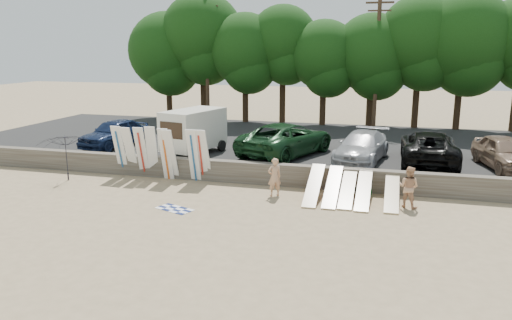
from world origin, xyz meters
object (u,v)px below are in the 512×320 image
at_px(car_3, 429,147).
at_px(car_4, 505,152).
at_px(beachgoer_a, 274,177).
at_px(car_0, 115,133).
at_px(beachgoer_b, 409,187).
at_px(box_trailer, 194,129).
at_px(beach_umbrella, 65,158).
at_px(car_2, 362,147).
at_px(car_1, 286,139).
at_px(cooler, 366,192).

distance_m(car_3, car_4, 3.32).
bearing_deg(car_3, beachgoer_a, 38.82).
relative_size(car_0, beachgoer_b, 2.75).
bearing_deg(beachgoer_a, box_trailer, -71.00).
relative_size(beachgoer_b, beach_umbrella, 0.67).
xyz_separation_m(car_0, car_2, (13.68, -0.09, -0.06)).
bearing_deg(beachgoer_b, car_4, -108.42).
bearing_deg(box_trailer, car_3, 19.57).
bearing_deg(beachgoer_b, car_1, -17.76).
xyz_separation_m(car_0, car_1, (9.80, 0.35, 0.07)).
bearing_deg(cooler, car_0, -170.70).
bearing_deg(box_trailer, beachgoer_a, -23.18).
xyz_separation_m(car_2, car_4, (6.46, 0.16, 0.04)).
relative_size(box_trailer, cooler, 10.45).
xyz_separation_m(box_trailer, car_2, (8.65, 0.50, -0.58)).
bearing_deg(car_4, beachgoer_b, -143.51).
distance_m(beachgoer_b, beach_umbrella, 15.57).
height_order(car_1, car_2, car_1).
bearing_deg(car_4, car_0, 168.14).
xyz_separation_m(car_1, car_4, (10.34, -0.27, -0.09)).
height_order(car_2, beachgoer_b, car_2).
height_order(box_trailer, beach_umbrella, box_trailer).
xyz_separation_m(car_1, cooler, (4.32, -3.97, -1.38)).
bearing_deg(car_4, beachgoer_a, -166.06).
bearing_deg(car_4, box_trailer, 170.46).
distance_m(car_1, car_3, 7.03).
bearing_deg(car_0, cooler, -3.42).
height_order(car_0, car_2, car_0).
bearing_deg(box_trailer, cooler, -3.92).
bearing_deg(cooler, car_3, 79.99).
height_order(car_2, car_3, car_3).
xyz_separation_m(car_3, beachgoer_b, (-1.03, -5.29, -0.64)).
distance_m(car_2, car_3, 3.20).
bearing_deg(box_trailer, beach_umbrella, -123.82).
bearing_deg(car_3, box_trailer, 5.41).
bearing_deg(cooler, beach_umbrella, -151.24).
xyz_separation_m(car_2, car_3, (3.16, 0.54, 0.06)).
relative_size(car_4, beach_umbrella, 1.80).
distance_m(car_1, cooler, 6.02).
relative_size(car_2, cooler, 12.97).
height_order(box_trailer, car_4, box_trailer).
relative_size(car_1, beachgoer_b, 3.66).
height_order(box_trailer, car_1, box_trailer).
bearing_deg(car_3, cooler, 56.66).
distance_m(car_0, beachgoer_b, 16.54).
bearing_deg(beach_umbrella, car_1, 28.54).
height_order(car_1, beachgoer_a, car_1).
relative_size(car_0, car_4, 1.03).
distance_m(box_trailer, beachgoer_a, 6.82).
bearing_deg(box_trailer, car_1, 25.64).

